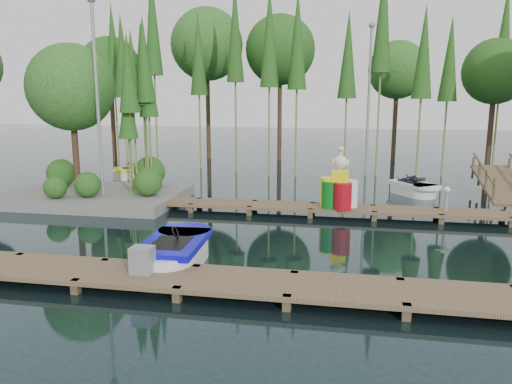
% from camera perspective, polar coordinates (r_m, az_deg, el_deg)
% --- Properties ---
extents(ground_plane, '(90.00, 90.00, 0.00)m').
position_cam_1_polar(ground_plane, '(14.71, -2.28, -4.51)').
color(ground_plane, '#1A2C30').
extents(near_dock, '(18.00, 1.50, 0.50)m').
position_cam_1_polar(near_dock, '(10.52, -7.87, -9.78)').
color(near_dock, brown).
rests_on(near_dock, ground).
extents(far_dock, '(15.00, 1.20, 0.50)m').
position_cam_1_polar(far_dock, '(16.87, 2.93, -1.66)').
color(far_dock, brown).
rests_on(far_dock, ground).
extents(island, '(6.20, 4.20, 6.75)m').
position_cam_1_polar(island, '(19.56, -18.56, 8.30)').
color(island, slate).
rests_on(island, ground).
extents(tree_screen, '(34.42, 18.53, 10.31)m').
position_cam_1_polar(tree_screen, '(25.04, -1.47, 16.10)').
color(tree_screen, '#422D1C').
rests_on(tree_screen, ground).
extents(lamp_island, '(0.30, 0.30, 7.25)m').
position_cam_1_polar(lamp_island, '(18.47, -17.77, 11.55)').
color(lamp_island, gray).
rests_on(lamp_island, ground).
extents(lamp_rear, '(0.30, 0.30, 7.25)m').
position_cam_1_polar(lamp_rear, '(24.81, 12.81, 11.59)').
color(lamp_rear, gray).
rests_on(lamp_rear, ground).
extents(ramp, '(1.50, 3.94, 1.49)m').
position_cam_1_polar(ramp, '(21.38, 26.28, 0.91)').
color(ramp, brown).
rests_on(ramp, ground).
extents(boat_blue, '(1.48, 3.01, 0.99)m').
position_cam_1_polar(boat_blue, '(12.01, -9.27, -6.87)').
color(boat_blue, white).
rests_on(boat_blue, ground).
extents(boat_yellow_far, '(2.63, 2.26, 1.22)m').
position_cam_1_polar(boat_yellow_far, '(24.49, -13.50, 2.16)').
color(boat_yellow_far, white).
rests_on(boat_yellow_far, ground).
extents(boat_white_far, '(2.26, 2.56, 1.13)m').
position_cam_1_polar(boat_white_far, '(20.82, 17.55, 0.37)').
color(boat_white_far, white).
rests_on(boat_white_far, ground).
extents(utility_cabinet, '(0.46, 0.39, 0.56)m').
position_cam_1_polar(utility_cabinet, '(10.74, -12.86, -7.57)').
color(utility_cabinet, gray).
rests_on(utility_cabinet, near_dock).
extents(yellow_barrel, '(0.65, 0.65, 0.97)m').
position_cam_1_polar(yellow_barrel, '(16.62, 8.46, -0.01)').
color(yellow_barrel, '#FFF20D').
rests_on(yellow_barrel, far_dock).
extents(drum_cluster, '(1.17, 1.07, 2.02)m').
position_cam_1_polar(drum_cluster, '(16.44, 9.64, 0.21)').
color(drum_cluster, '#0B6617').
rests_on(drum_cluster, far_dock).
extents(seagull_post, '(0.49, 0.27, 0.79)m').
position_cam_1_polar(seagull_post, '(16.88, 20.97, -0.30)').
color(seagull_post, gray).
rests_on(seagull_post, far_dock).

